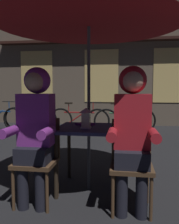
% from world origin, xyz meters
% --- Properties ---
extents(ground_plane, '(60.00, 60.00, 0.00)m').
position_xyz_m(ground_plane, '(0.00, 0.00, 0.00)').
color(ground_plane, '#232326').
extents(cafe_table, '(0.72, 0.72, 0.74)m').
position_xyz_m(cafe_table, '(0.00, 0.00, 0.64)').
color(cafe_table, navy).
rests_on(cafe_table, ground_plane).
extents(patio_umbrella, '(2.10, 2.10, 2.31)m').
position_xyz_m(patio_umbrella, '(0.00, 0.00, 2.06)').
color(patio_umbrella, '#4C4C51').
rests_on(patio_umbrella, ground_plane).
extents(lantern, '(0.11, 0.11, 0.23)m').
position_xyz_m(lantern, '(-0.02, -0.10, 0.86)').
color(lantern, white).
rests_on(lantern, cafe_table).
extents(chair_left, '(0.40, 0.40, 0.87)m').
position_xyz_m(chair_left, '(-0.48, -0.37, 0.49)').
color(chair_left, '#513823').
rests_on(chair_left, ground_plane).
extents(chair_right, '(0.40, 0.40, 0.87)m').
position_xyz_m(chair_right, '(0.48, -0.37, 0.49)').
color(chair_right, '#513823').
rests_on(chair_right, ground_plane).
extents(person_left_hooded, '(0.45, 0.56, 1.40)m').
position_xyz_m(person_left_hooded, '(-0.48, -0.43, 0.85)').
color(person_left_hooded, black).
rests_on(person_left_hooded, ground_plane).
extents(person_right_hooded, '(0.45, 0.56, 1.40)m').
position_xyz_m(person_right_hooded, '(0.48, -0.43, 0.85)').
color(person_right_hooded, black).
rests_on(person_right_hooded, ground_plane).
extents(shopfront_building, '(10.00, 0.93, 6.20)m').
position_xyz_m(shopfront_building, '(0.76, 5.40, 3.09)').
color(shopfront_building, '#6B5B4C').
rests_on(shopfront_building, ground_plane).
extents(bicycle_second, '(1.67, 0.32, 0.84)m').
position_xyz_m(bicycle_second, '(-2.23, 3.67, 0.35)').
color(bicycle_second, black).
rests_on(bicycle_second, ground_plane).
extents(bicycle_third, '(1.68, 0.10, 0.84)m').
position_xyz_m(bicycle_third, '(-0.80, 3.58, 0.35)').
color(bicycle_third, black).
rests_on(bicycle_third, ground_plane).
extents(bicycle_fourth, '(1.66, 0.36, 0.84)m').
position_xyz_m(bicycle_fourth, '(0.43, 3.66, 0.35)').
color(bicycle_fourth, black).
rests_on(bicycle_fourth, ground_plane).
extents(book, '(0.24, 0.22, 0.02)m').
position_xyz_m(book, '(-0.07, 0.14, 0.75)').
color(book, '#661E7A').
rests_on(book, cafe_table).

